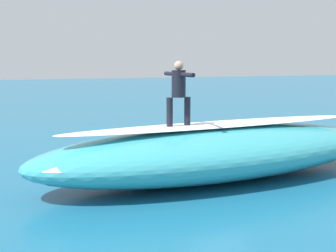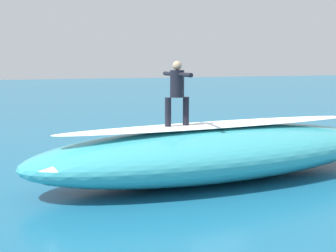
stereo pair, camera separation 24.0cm
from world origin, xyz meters
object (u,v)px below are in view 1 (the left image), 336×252
object	(u,v)px
surfer_riding	(179,89)
surfboard_paddling	(160,150)
surfboard_riding	(179,128)
surfer_paddling	(162,145)

from	to	relation	value
surfer_riding	surfboard_paddling	size ratio (longest dim) A/B	0.67
surfboard_riding	surfer_paddling	xyz separation A→B (m)	(-0.97, -3.82, -1.18)
surfer_riding	surfboard_riding	bearing A→B (deg)	0.00
surfboard_riding	surfboard_paddling	bearing A→B (deg)	-107.09
surfboard_riding	surfboard_paddling	size ratio (longest dim) A/B	0.92
surfboard_paddling	surfer_paddling	world-z (taller)	surfer_paddling
surfboard_paddling	surfer_paddling	bearing A→B (deg)	180.00
surfboard_riding	surfer_paddling	bearing A→B (deg)	-108.28
surfer_riding	surfer_paddling	world-z (taller)	surfer_riding
surfboard_paddling	surfer_paddling	xyz separation A→B (m)	(-0.10, -0.07, 0.16)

